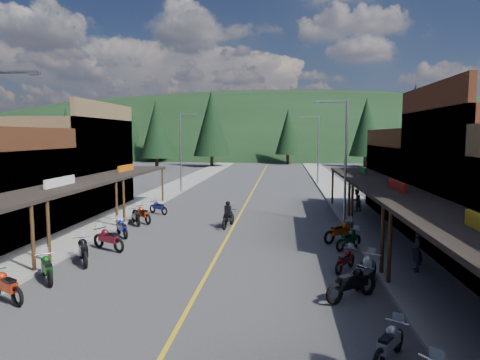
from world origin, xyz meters
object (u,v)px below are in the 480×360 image
(pine_5, at_px, (435,124))
(pine_10, at_px, (156,129))
(streetlight_2, at_px, (343,156))
(bike_east_6, at_px, (366,268))
(bike_west_5, at_px, (5,284))
(bike_west_9, at_px, (122,227))
(bike_east_8, at_px, (349,238))
(rider_on_bike, at_px, (228,217))
(shop_east_3, at_px, (435,182))
(bike_west_12, at_px, (158,207))
(bike_west_7, at_px, (83,249))
(shop_west_3, at_px, (62,165))
(pedestrian_east_a, at_px, (417,251))
(pine_0, at_px, (67,132))
(bike_east_7, at_px, (345,259))
(bike_west_11, at_px, (142,213))
(pine_7, at_px, (130,129))
(pine_11, at_px, (414,124))
(pine_1, at_px, (156,128))
(bike_east_4, at_px, (389,342))
(bike_west_6, at_px, (47,267))
(pine_2, at_px, (212,123))
(bike_east_5, at_px, (352,282))
(streetlight_3, at_px, (317,147))
(bike_east_9, at_px, (340,230))
(pine_8, at_px, (109,134))
(pine_4, at_px, (366,127))
(pine_9, at_px, (428,131))
(pine_3, at_px, (288,132))
(pedestrian_east_b, at_px, (356,200))
(bike_west_10, at_px, (136,216))

(pine_5, xyz_separation_m, pine_10, (-52.00, -22.00, -1.21))
(streetlight_2, xyz_separation_m, bike_east_6, (-0.60, -11.28, -3.82))
(bike_west_5, relative_size, bike_west_9, 1.13)
(bike_east_8, bearing_deg, rider_on_bike, -171.13)
(shop_east_3, height_order, pine_10, pine_10)
(pine_5, distance_m, bike_west_12, 73.80)
(bike_west_7, xyz_separation_m, bike_west_9, (-0.18, 5.12, -0.10))
(bike_east_8, bearing_deg, shop_west_3, -162.05)
(shop_west_3, height_order, pedestrian_east_a, shop_west_3)
(pine_0, xyz_separation_m, bike_east_7, (45.80, -63.71, -5.95))
(bike_west_11, relative_size, rider_on_bike, 0.95)
(pine_0, distance_m, pine_7, 16.14)
(pine_11, height_order, rider_on_bike, pine_11)
(pine_1, xyz_separation_m, pedestrian_east_a, (32.68, -71.89, -6.24))
(pine_0, distance_m, bike_west_9, 68.06)
(pine_11, height_order, bike_east_4, pine_11)
(bike_west_6, height_order, bike_east_7, bike_west_6)
(pine_1, xyz_separation_m, pine_5, (58.00, 2.00, 0.75))
(pine_0, distance_m, bike_west_6, 74.62)
(pine_10, bearing_deg, bike_west_7, -76.77)
(pine_2, xyz_separation_m, bike_east_5, (15.57, -62.95, -7.33))
(shop_east_3, distance_m, streetlight_3, 19.99)
(pine_2, bearing_deg, pine_0, 172.41)
(bike_west_5, height_order, bike_east_9, bike_east_9)
(pine_7, bearing_deg, pine_8, -74.48)
(pedestrian_east_a, bearing_deg, shop_west_3, -117.97)
(pine_11, height_order, bike_west_7, pine_11)
(pine_4, bearing_deg, pedestrian_east_a, -98.56)
(pine_8, relative_size, bike_east_5, 4.32)
(shop_west_3, height_order, streetlight_2, shop_west_3)
(pine_2, relative_size, bike_west_12, 7.30)
(shop_west_3, distance_m, pine_9, 50.71)
(pine_2, xyz_separation_m, bike_west_9, (3.99, -54.66, -7.44))
(pine_1, bearing_deg, shop_east_3, -57.25)
(streetlight_3, distance_m, pine_8, 30.67)
(bike_west_9, xyz_separation_m, bike_east_9, (12.24, -0.04, 0.10))
(pine_8, bearing_deg, pine_3, 45.00)
(streetlight_3, bearing_deg, bike_east_9, -91.55)
(pine_0, relative_size, pedestrian_east_a, 6.45)
(bike_west_7, bearing_deg, pine_3, 50.41)
(bike_west_11, bearing_deg, bike_east_9, -61.79)
(bike_west_7, bearing_deg, pedestrian_east_b, 12.69)
(bike_west_10, bearing_deg, pine_9, 20.10)
(shop_east_3, height_order, bike_west_11, shop_east_3)
(pine_10, distance_m, bike_west_6, 55.86)
(shop_west_3, distance_m, bike_east_5, 25.43)
(bike_west_9, bearing_deg, pine_8, 76.57)
(bike_east_5, bearing_deg, bike_west_7, -143.59)
(pine_5, distance_m, bike_west_7, 84.16)
(shop_west_3, bearing_deg, bike_east_5, -40.01)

